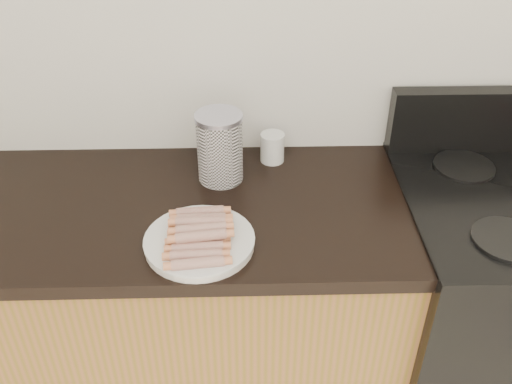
{
  "coord_description": "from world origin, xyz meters",
  "views": [
    {
      "loc": [
        -0.05,
        0.42,
        1.84
      ],
      "look_at": [
        -0.02,
        1.62,
        0.99
      ],
      "focal_mm": 40.0,
      "sensor_mm": 36.0,
      "label": 1
    }
  ],
  "objects_px": {
    "side_plate": "(201,242)",
    "canister": "(220,147)",
    "mug": "(272,147)",
    "stove": "(503,314)",
    "main_plate": "(200,243)"
  },
  "relations": [
    {
      "from": "mug",
      "to": "stove",
      "type": "bearing_deg",
      "value": -18.28
    },
    {
      "from": "side_plate",
      "to": "canister",
      "type": "bearing_deg",
      "value": 81.79
    },
    {
      "from": "stove",
      "to": "canister",
      "type": "bearing_deg",
      "value": 170.47
    },
    {
      "from": "stove",
      "to": "mug",
      "type": "height_order",
      "value": "mug"
    },
    {
      "from": "side_plate",
      "to": "canister",
      "type": "distance_m",
      "value": 0.32
    },
    {
      "from": "side_plate",
      "to": "canister",
      "type": "height_order",
      "value": "canister"
    },
    {
      "from": "stove",
      "to": "side_plate",
      "type": "bearing_deg",
      "value": -170.83
    },
    {
      "from": "stove",
      "to": "mug",
      "type": "relative_size",
      "value": 10.0
    },
    {
      "from": "side_plate",
      "to": "canister",
      "type": "xyz_separation_m",
      "value": [
        0.04,
        0.3,
        0.1
      ]
    },
    {
      "from": "side_plate",
      "to": "mug",
      "type": "relative_size",
      "value": 2.74
    },
    {
      "from": "side_plate",
      "to": "main_plate",
      "type": "bearing_deg",
      "value": -129.65
    },
    {
      "from": "mug",
      "to": "canister",
      "type": "bearing_deg",
      "value": -148.77
    },
    {
      "from": "stove",
      "to": "canister",
      "type": "distance_m",
      "value": 1.06
    },
    {
      "from": "canister",
      "to": "mug",
      "type": "distance_m",
      "value": 0.19
    },
    {
      "from": "side_plate",
      "to": "mug",
      "type": "distance_m",
      "value": 0.45
    }
  ]
}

